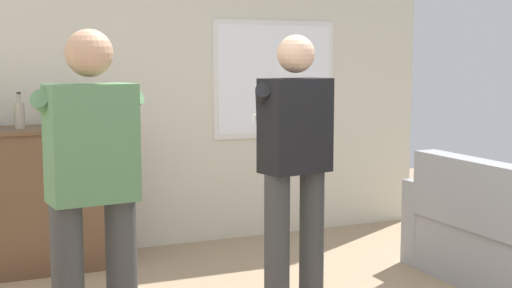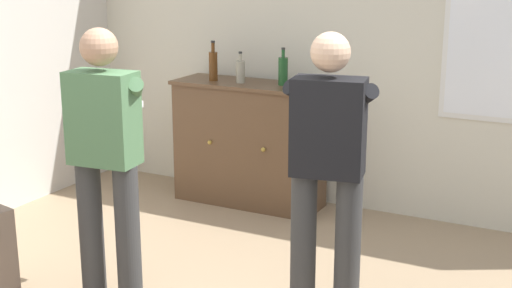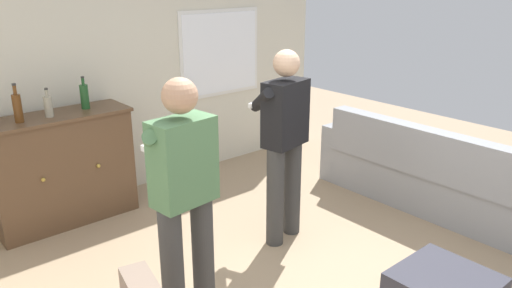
# 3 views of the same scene
# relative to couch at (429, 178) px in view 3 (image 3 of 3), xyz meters

# --- Properties ---
(wall_back_with_window) EXTENTS (5.20, 0.15, 2.80)m
(wall_back_with_window) POSITION_rel_couch_xyz_m (-1.87, 2.47, 1.07)
(wall_back_with_window) COLOR beige
(wall_back_with_window) RESTS_ON ground
(couch) EXTENTS (0.57, 2.46, 0.88)m
(couch) POSITION_rel_couch_xyz_m (0.00, 0.00, 0.00)
(couch) COLOR gray
(couch) RESTS_ON ground
(sideboard_cabinet) EXTENTS (1.29, 0.49, 1.05)m
(sideboard_cabinet) POSITION_rel_couch_xyz_m (-2.82, 2.12, 0.19)
(sideboard_cabinet) COLOR brown
(sideboard_cabinet) RESTS_ON ground
(bottle_wine_green) EXTENTS (0.08, 0.08, 0.31)m
(bottle_wine_green) POSITION_rel_couch_xyz_m (-2.52, 2.15, 0.84)
(bottle_wine_green) COLOR #1E4C23
(bottle_wine_green) RESTS_ON sideboard_cabinet
(bottle_liquor_amber) EXTENTS (0.07, 0.07, 0.26)m
(bottle_liquor_amber) POSITION_rel_couch_xyz_m (-2.88, 2.08, 0.82)
(bottle_liquor_amber) COLOR gray
(bottle_liquor_amber) RESTS_ON sideboard_cabinet
(bottle_spirits_clear) EXTENTS (0.07, 0.07, 0.34)m
(bottle_spirits_clear) POSITION_rel_couch_xyz_m (-3.13, 2.07, 0.85)
(bottle_spirits_clear) COLOR #593314
(bottle_spirits_clear) RESTS_ON sideboard_cabinet
(person_standing_left) EXTENTS (0.55, 0.49, 1.68)m
(person_standing_left) POSITION_rel_couch_xyz_m (-2.74, 0.15, 0.61)
(person_standing_left) COLOR #383838
(person_standing_left) RESTS_ON ground
(person_standing_right) EXTENTS (0.55, 0.51, 1.68)m
(person_standing_right) POSITION_rel_couch_xyz_m (-1.48, 0.54, 0.61)
(person_standing_right) COLOR #383838
(person_standing_right) RESTS_ON ground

